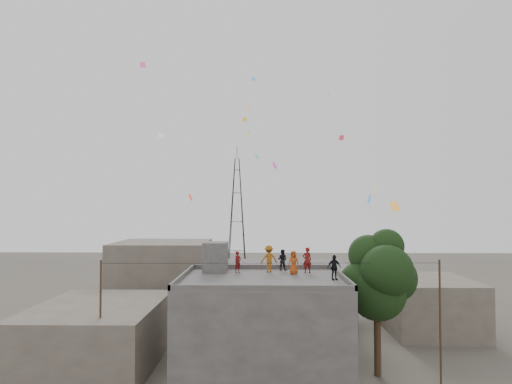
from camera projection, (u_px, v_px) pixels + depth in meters
The scene contains 18 objects.
ground at pixel (262, 378), 26.24m from camera, with size 140.00×140.00×0.00m, color #49443C.
main_building at pixel (262, 328), 26.34m from camera, with size 10.00×8.00×6.10m.
parapet at pixel (262, 276), 26.44m from camera, with size 10.00×8.00×0.30m.
stair_head_box at pixel (216, 257), 29.11m from camera, with size 1.60×1.80×2.00m, color #44413F.
neighbor_west at pixel (98, 335), 28.47m from camera, with size 8.00×10.00×4.00m, color #585045.
neighbor_north at pixel (284, 291), 40.28m from camera, with size 12.00×9.00×5.00m, color #44413F.
neighbor_northwest at pixel (162, 277), 42.50m from camera, with size 9.00×8.00×7.00m, color #585045.
neighbor_east at pixel (428, 305), 36.08m from camera, with size 7.00×8.00×4.40m, color #585045.
tree at pixel (379, 277), 26.91m from camera, with size 4.90×4.60×9.10m.
utility_line at pixel (271, 321), 25.10m from camera, with size 20.12×0.62×7.40m.
transmission_tower at pixel (237, 215), 66.57m from camera, with size 2.97×2.97×20.01m.
person_red_adult at pixel (307, 260), 28.58m from camera, with size 0.62×0.41×1.70m, color maroon.
person_orange_child at pixel (294, 263), 28.01m from camera, with size 0.75×0.49×1.53m, color #B04414.
person_dark_child at pixel (282, 260), 29.69m from camera, with size 0.71×0.55×1.45m, color black.
person_dark_adult at pixel (334, 267), 25.84m from camera, with size 0.89×0.37×1.51m, color black.
person_orange_adult at pixel (269, 259), 28.91m from camera, with size 1.16×0.67×1.80m, color #985211.
person_red_child at pixel (238, 262), 28.58m from camera, with size 0.52×0.34×1.44m, color maroon.
kites at pixel (286, 152), 32.12m from camera, with size 17.00×18.34×12.92m.
Camera 1 is at (0.02, -26.59, 10.59)m, focal length 30.00 mm.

